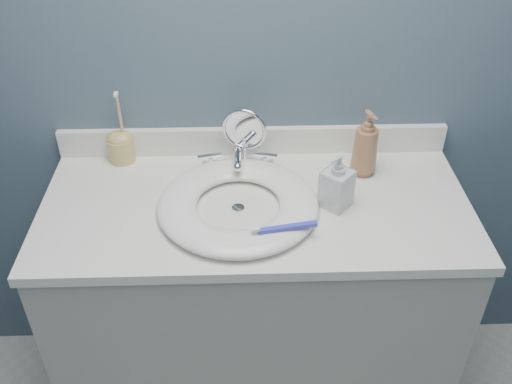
{
  "coord_description": "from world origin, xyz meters",
  "views": [
    {
      "loc": [
        -0.04,
        -0.31,
        1.87
      ],
      "look_at": [
        -0.0,
        0.94,
        0.94
      ],
      "focal_mm": 40.0,
      "sensor_mm": 36.0,
      "label": 1
    }
  ],
  "objects_px": {
    "soap_bottle_clear": "(337,180)",
    "toothbrush_holder": "(121,145)",
    "makeup_mirror": "(244,136)",
    "soap_bottle_amber": "(366,143)"
  },
  "relations": [
    {
      "from": "makeup_mirror",
      "to": "soap_bottle_amber",
      "type": "distance_m",
      "value": 0.36
    },
    {
      "from": "soap_bottle_clear",
      "to": "toothbrush_holder",
      "type": "relative_size",
      "value": 0.71
    },
    {
      "from": "soap_bottle_amber",
      "to": "soap_bottle_clear",
      "type": "height_order",
      "value": "soap_bottle_amber"
    },
    {
      "from": "makeup_mirror",
      "to": "soap_bottle_clear",
      "type": "xyz_separation_m",
      "value": [
        0.25,
        -0.2,
        -0.03
      ]
    },
    {
      "from": "soap_bottle_clear",
      "to": "toothbrush_holder",
      "type": "bearing_deg",
      "value": -158.72
    },
    {
      "from": "makeup_mirror",
      "to": "toothbrush_holder",
      "type": "relative_size",
      "value": 0.85
    },
    {
      "from": "soap_bottle_amber",
      "to": "toothbrush_holder",
      "type": "relative_size",
      "value": 0.88
    },
    {
      "from": "makeup_mirror",
      "to": "soap_bottle_clear",
      "type": "bearing_deg",
      "value": -23.63
    },
    {
      "from": "makeup_mirror",
      "to": "soap_bottle_amber",
      "type": "bearing_deg",
      "value": 8.19
    },
    {
      "from": "makeup_mirror",
      "to": "toothbrush_holder",
      "type": "distance_m",
      "value": 0.39
    }
  ]
}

